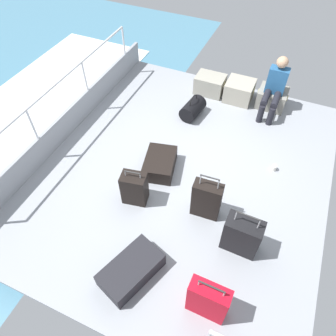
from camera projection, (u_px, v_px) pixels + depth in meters
ground_plane at (184, 170)px, 5.08m from camera, size 4.40×5.20×0.06m
gunwale_port at (68, 122)px, 5.46m from camera, size 0.06×5.20×0.45m
railing_port at (60, 96)px, 5.04m from camera, size 0.04×4.20×1.02m
sea_wake at (15, 125)px, 6.27m from camera, size 12.00×12.00×0.01m
cargo_crate_0 at (210, 84)px, 6.28m from camera, size 0.59×0.42×0.36m
cargo_crate_1 at (239, 91)px, 6.12m from camera, size 0.55×0.50×0.39m
cargo_crate_2 at (272, 98)px, 6.00m from camera, size 0.56×0.47×0.35m
passenger_seated at (275, 86)px, 5.62m from camera, size 0.34×0.66×1.05m
suitcase_0 at (131, 270)px, 3.84m from camera, size 0.67×0.88×0.24m
suitcase_1 at (242, 235)px, 3.96m from camera, size 0.47×0.27×0.74m
suitcase_2 at (160, 164)px, 4.96m from camera, size 0.58×0.72×0.25m
suitcase_3 at (208, 300)px, 3.42m from camera, size 0.45×0.19×0.72m
suitcase_4 at (134, 188)px, 4.47m from camera, size 0.39×0.30×0.62m
suitcase_5 at (207, 200)px, 4.29m from camera, size 0.40×0.22×0.80m
duffel_bag at (193, 109)px, 5.81m from camera, size 0.37×0.54×0.45m
paper_cup at (274, 168)px, 5.01m from camera, size 0.08×0.08×0.10m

